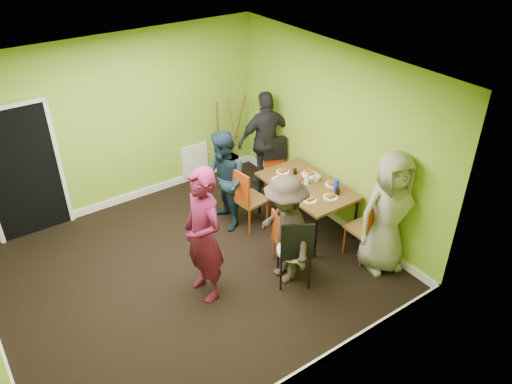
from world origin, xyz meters
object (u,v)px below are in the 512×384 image
Objects in this scene: thermos at (307,178)px; blue_bottle at (336,185)px; person_standing at (203,236)px; person_back_end at (267,141)px; chair_back_end at (275,154)px; easel at (230,137)px; chair_bentwood at (295,249)px; person_front_end at (388,213)px; orange_bottle at (301,178)px; person_left_far at (224,182)px; chair_left_near at (283,236)px; chair_front_end at (369,226)px; person_left_near at (285,230)px; dining_table at (307,188)px; chair_left_far at (246,196)px.

thermos is 1.15× the size of blue_bottle.
thermos is 0.12× the size of person_standing.
chair_back_end is at bearing 112.20° from person_back_end.
chair_bentwood is at bearing -106.75° from easel.
person_standing is at bearing 173.22° from person_front_end.
orange_bottle is at bearing 92.55° from person_back_end.
person_left_far is (-1.26, 1.10, -0.05)m from blue_bottle.
chair_bentwood is 1.22m from person_standing.
chair_front_end reaches higher than chair_left_near.
orange_bottle is 1.38m from person_left_near.
dining_table is 1.49× the size of chair_front_end.
person_left_far is (-1.03, 0.57, 0.00)m from orange_bottle.
orange_bottle is (0.01, 0.14, -0.07)m from thermos.
chair_front_end is 0.64× the size of person_left_near.
person_back_end reaches higher than chair_front_end.
chair_bentwood is 0.60× the size of person_front_end.
chair_front_end reaches higher than orange_bottle.
person_left_far reaches higher than blue_bottle.
chair_back_end is 11.08× the size of orange_bottle.
easel is at bearing 94.72° from chair_front_end.
easel is 1.92m from orange_bottle.
thermos reaches higher than dining_table.
blue_bottle reaches higher than chair_left_near.
dining_table is 2.09m from person_standing.
chair_left_far is at bearing -171.77° from chair_left_near.
person_standing is at bearing -167.85° from dining_table.
chair_front_end is 0.63× the size of person_left_far.
person_left_far is at bearing 135.42° from person_standing.
person_left_far reaches higher than chair_left_near.
blue_bottle is at bearing 43.41° from chair_left_far.
chair_bentwood is 1.41m from thermos.
chair_bentwood is (-0.12, -0.41, 0.10)m from chair_left_near.
person_back_end is at bearing 93.93° from chair_bentwood.
chair_left_far is at bearing 139.95° from blue_bottle.
dining_table is 1.45× the size of chair_left_far.
person_back_end is (1.01, 0.88, 0.30)m from chair_left_far.
person_left_near is at bearing -22.08° from chair_left_near.
chair_front_end is at bearing -80.32° from thermos.
chair_left_far reaches higher than thermos.
person_left_near is (-0.23, -1.25, 0.21)m from chair_left_far.
chair_back_end is 0.53× the size of person_standing.
dining_table is 0.47m from blue_bottle.
person_left_far is at bearing 122.77° from chair_bentwood.
person_front_end is at bearing 23.07° from chair_left_far.
person_left_near is at bearing 6.87° from person_left_far.
thermos is (-0.00, 0.01, 0.16)m from dining_table.
person_left_near is at bearing 72.56° from person_back_end.
easel is at bearing 149.46° from chair_left_far.
thermos is (0.99, 0.97, 0.27)m from chair_bentwood.
chair_left_far is 0.95m from thermos.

